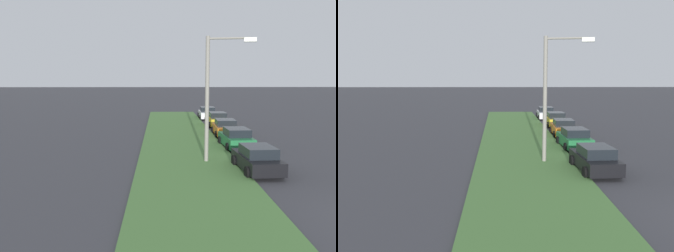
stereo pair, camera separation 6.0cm
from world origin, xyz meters
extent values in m
cube|color=#477238|center=(10.00, 7.31, 0.06)|extent=(60.00, 6.00, 0.12)
cube|color=black|center=(7.49, 3.68, 0.57)|extent=(4.39, 2.04, 0.70)
cube|color=black|center=(7.29, 3.67, 1.19)|extent=(2.29, 1.72, 0.55)
cylinder|color=black|center=(8.79, 4.65, 0.32)|extent=(0.65, 0.26, 0.64)
cylinder|color=black|center=(8.89, 2.86, 0.32)|extent=(0.65, 0.26, 0.64)
cylinder|color=black|center=(6.10, 4.50, 0.32)|extent=(0.65, 0.26, 0.64)
cylinder|color=black|center=(6.20, 2.70, 0.32)|extent=(0.65, 0.26, 0.64)
cube|color=#1E6B38|center=(14.28, 3.46, 0.57)|extent=(4.37, 1.99, 0.70)
cube|color=black|center=(14.08, 3.45, 1.19)|extent=(2.27, 1.69, 0.55)
cylinder|color=black|center=(15.59, 4.41, 0.32)|extent=(0.65, 0.25, 0.64)
cylinder|color=black|center=(15.67, 2.62, 0.32)|extent=(0.65, 0.25, 0.64)
cylinder|color=black|center=(12.90, 4.30, 0.32)|extent=(0.65, 0.25, 0.64)
cylinder|color=black|center=(12.97, 2.50, 0.32)|extent=(0.65, 0.25, 0.64)
cube|color=orange|center=(19.71, 3.33, 0.57)|extent=(4.34, 1.91, 0.70)
cube|color=black|center=(19.51, 3.34, 1.19)|extent=(2.24, 1.66, 0.55)
cylinder|color=black|center=(21.08, 4.20, 0.32)|extent=(0.65, 0.24, 0.64)
cylinder|color=black|center=(21.03, 2.40, 0.32)|extent=(0.65, 0.24, 0.64)
cylinder|color=black|center=(18.38, 4.27, 0.32)|extent=(0.65, 0.24, 0.64)
cylinder|color=black|center=(18.33, 2.47, 0.32)|extent=(0.65, 0.24, 0.64)
cube|color=gold|center=(25.90, 3.07, 0.57)|extent=(4.31, 1.82, 0.70)
cube|color=black|center=(25.70, 3.07, 1.19)|extent=(2.21, 1.61, 0.55)
cylinder|color=black|center=(27.25, 3.97, 0.32)|extent=(0.64, 0.22, 0.64)
cylinder|color=black|center=(27.25, 2.17, 0.32)|extent=(0.64, 0.22, 0.64)
cylinder|color=black|center=(24.55, 3.98, 0.32)|extent=(0.64, 0.22, 0.64)
cylinder|color=black|center=(24.55, 2.18, 0.32)|extent=(0.64, 0.22, 0.64)
cube|color=silver|center=(32.33, 3.31, 0.57)|extent=(4.34, 1.90, 0.70)
cube|color=black|center=(32.13, 3.32, 1.19)|extent=(2.24, 1.65, 0.55)
cylinder|color=black|center=(33.70, 4.18, 0.32)|extent=(0.65, 0.24, 0.64)
cylinder|color=black|center=(33.65, 2.38, 0.32)|extent=(0.65, 0.24, 0.64)
cylinder|color=black|center=(31.00, 4.25, 0.32)|extent=(0.65, 0.24, 0.64)
cylinder|color=black|center=(30.95, 2.45, 0.32)|extent=(0.65, 0.24, 0.64)
cylinder|color=gray|center=(9.64, 6.18, 3.75)|extent=(0.24, 0.24, 7.50)
cylinder|color=gray|center=(9.42, 5.00, 7.35)|extent=(0.57, 2.38, 0.12)
cube|color=silver|center=(9.19, 3.83, 7.25)|extent=(0.49, 0.76, 0.24)
camera|label=1|loc=(-12.56, 8.97, 5.28)|focal=40.33mm
camera|label=2|loc=(-12.56, 8.90, 5.28)|focal=40.33mm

